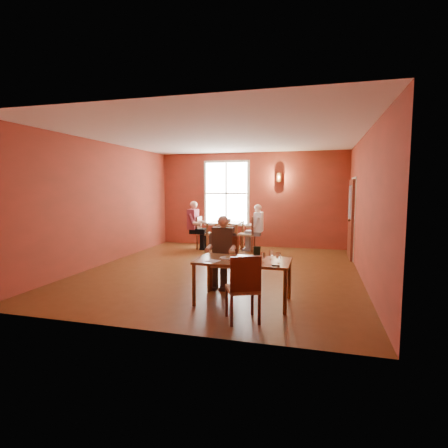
% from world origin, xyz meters
% --- Properties ---
extents(ground, '(6.00, 7.00, 0.01)m').
position_xyz_m(ground, '(0.00, 0.00, 0.00)').
color(ground, brown).
rests_on(ground, ground).
extents(wall_back, '(6.00, 0.04, 3.00)m').
position_xyz_m(wall_back, '(0.00, 3.50, 1.50)').
color(wall_back, brown).
rests_on(wall_back, ground).
extents(wall_front, '(6.00, 0.04, 3.00)m').
position_xyz_m(wall_front, '(0.00, -3.50, 1.50)').
color(wall_front, brown).
rests_on(wall_front, ground).
extents(wall_left, '(0.04, 7.00, 3.00)m').
position_xyz_m(wall_left, '(-3.00, 0.00, 1.50)').
color(wall_left, brown).
rests_on(wall_left, ground).
extents(wall_right, '(0.04, 7.00, 3.00)m').
position_xyz_m(wall_right, '(3.00, 0.00, 1.50)').
color(wall_right, brown).
rests_on(wall_right, ground).
extents(ceiling, '(6.00, 7.00, 0.04)m').
position_xyz_m(ceiling, '(0.00, 0.00, 3.00)').
color(ceiling, white).
rests_on(ceiling, wall_back).
extents(window, '(1.36, 0.10, 1.96)m').
position_xyz_m(window, '(-0.80, 3.45, 1.70)').
color(window, white).
rests_on(window, wall_back).
extents(door, '(0.12, 1.04, 2.10)m').
position_xyz_m(door, '(2.94, 2.30, 1.05)').
color(door, maroon).
rests_on(door, ground).
extents(wall_sconce, '(0.16, 0.16, 0.28)m').
position_xyz_m(wall_sconce, '(0.90, 3.40, 2.20)').
color(wall_sconce, brown).
rests_on(wall_sconce, wall_back).
extents(main_table, '(1.52, 0.86, 0.71)m').
position_xyz_m(main_table, '(0.93, -2.03, 0.36)').
color(main_table, brown).
rests_on(main_table, ground).
extents(chair_diner_main, '(0.43, 0.43, 0.98)m').
position_xyz_m(chair_diner_main, '(0.43, -1.38, 0.49)').
color(chair_diner_main, '#5C2E14').
rests_on(chair_diner_main, ground).
extents(diner_main, '(0.52, 0.52, 1.31)m').
position_xyz_m(diner_main, '(0.43, -1.41, 0.66)').
color(diner_main, black).
rests_on(diner_main, ground).
extents(chair_empty, '(0.57, 0.57, 0.97)m').
position_xyz_m(chair_empty, '(1.09, -2.83, 0.48)').
color(chair_empty, brown).
rests_on(chair_empty, ground).
extents(plate_food, '(0.34, 0.34, 0.04)m').
position_xyz_m(plate_food, '(0.66, -2.01, 0.73)').
color(plate_food, white).
rests_on(plate_food, main_table).
extents(sandwich, '(0.10, 0.10, 0.11)m').
position_xyz_m(sandwich, '(0.73, -1.96, 0.77)').
color(sandwich, '#DBB270').
rests_on(sandwich, main_table).
extents(goblet_a, '(0.09, 0.09, 0.18)m').
position_xyz_m(goblet_a, '(1.37, -1.95, 0.80)').
color(goblet_a, white).
rests_on(goblet_a, main_table).
extents(goblet_b, '(0.08, 0.08, 0.18)m').
position_xyz_m(goblet_b, '(1.52, -2.16, 0.80)').
color(goblet_b, white).
rests_on(goblet_b, main_table).
extents(goblet_c, '(0.08, 0.08, 0.18)m').
position_xyz_m(goblet_c, '(1.28, -2.19, 0.80)').
color(goblet_c, silver).
rests_on(goblet_c, main_table).
extents(menu_stand, '(0.12, 0.06, 0.19)m').
position_xyz_m(menu_stand, '(1.12, -1.80, 0.81)').
color(menu_stand, black).
rests_on(menu_stand, main_table).
extents(knife, '(0.19, 0.08, 0.00)m').
position_xyz_m(knife, '(0.86, -2.28, 0.72)').
color(knife, silver).
rests_on(knife, main_table).
extents(napkin, '(0.23, 0.23, 0.01)m').
position_xyz_m(napkin, '(0.49, -2.27, 0.72)').
color(napkin, white).
rests_on(napkin, main_table).
extents(sunglasses, '(0.12, 0.05, 0.02)m').
position_xyz_m(sunglasses, '(1.50, -2.37, 0.72)').
color(sunglasses, black).
rests_on(sunglasses, main_table).
extents(second_table, '(0.97, 0.97, 0.85)m').
position_xyz_m(second_table, '(-0.60, 2.61, 0.43)').
color(second_table, brown).
rests_on(second_table, ground).
extents(chair_diner_white, '(0.46, 0.46, 1.05)m').
position_xyz_m(chair_diner_white, '(0.05, 2.61, 0.52)').
color(chair_diner_white, brown).
rests_on(chair_diner_white, ground).
extents(diner_white, '(0.54, 0.54, 1.34)m').
position_xyz_m(diner_white, '(0.08, 2.61, 0.67)').
color(diner_white, beige).
rests_on(diner_white, ground).
extents(chair_diner_maroon, '(0.44, 0.44, 1.00)m').
position_xyz_m(chair_diner_maroon, '(-1.25, 2.61, 0.50)').
color(chair_diner_maroon, '#502A17').
rests_on(chair_diner_maroon, ground).
extents(diner_maroon, '(0.57, 0.57, 1.43)m').
position_xyz_m(diner_maroon, '(-1.28, 2.61, 0.71)').
color(diner_maroon, maroon).
rests_on(diner_maroon, ground).
extents(cup_a, '(0.16, 0.16, 0.10)m').
position_xyz_m(cup_a, '(-0.48, 2.52, 0.90)').
color(cup_a, white).
rests_on(cup_a, second_table).
extents(cup_b, '(0.13, 0.13, 0.10)m').
position_xyz_m(cup_b, '(-0.78, 2.69, 0.90)').
color(cup_b, silver).
rests_on(cup_b, second_table).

